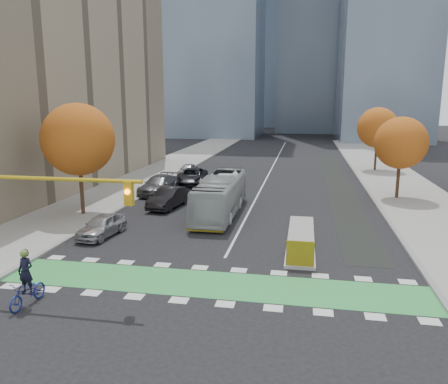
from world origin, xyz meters
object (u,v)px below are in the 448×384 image
at_px(hazard_board, 300,254).
at_px(cyclist, 27,287).
at_px(parked_car_e, 188,170).
at_px(tree_west, 78,140).
at_px(parked_car_a, 102,226).
at_px(parked_car_b, 168,198).
at_px(traffic_signal_west, 22,202).
at_px(tree_east_near, 401,143).
at_px(parked_car_c, 159,185).
at_px(parked_car_d, 192,177).
at_px(tree_east_far, 378,128).
at_px(bus, 221,195).

height_order(hazard_board, cyclist, cyclist).
xyz_separation_m(cyclist, parked_car_e, (-2.00, 32.47, -0.12)).
relative_size(tree_west, parked_car_e, 2.05).
height_order(parked_car_a, parked_car_b, parked_car_b).
relative_size(traffic_signal_west, cyclist, 3.52).
xyz_separation_m(tree_east_near, parked_car_b, (-18.50, -6.50, -4.06)).
height_order(parked_car_a, parked_car_e, parked_car_a).
bearing_deg(parked_car_e, hazard_board, -62.94).
distance_m(tree_west, parked_car_c, 10.21).
distance_m(hazard_board, parked_car_e, 29.33).
distance_m(cyclist, parked_car_b, 17.47).
distance_m(tree_east_near, parked_car_a, 25.32).
height_order(hazard_board, parked_car_b, parked_car_b).
bearing_deg(tree_east_near, traffic_signal_west, -131.52).
xyz_separation_m(parked_car_a, parked_car_d, (1.12, 18.07, 0.11)).
bearing_deg(tree_west, parked_car_a, -50.93).
height_order(tree_east_far, parked_car_e, tree_east_far).
height_order(tree_east_far, parked_car_b, tree_east_far).
distance_m(cyclist, parked_car_e, 32.53).
bearing_deg(parked_car_e, parked_car_a, -87.47).
bearing_deg(tree_west, parked_car_b, 32.44).
xyz_separation_m(tree_east_far, parked_car_d, (-19.66, -12.50, -4.43)).
distance_m(bus, parked_car_c, 9.46).
xyz_separation_m(tree_east_far, cyclist, (-19.50, -39.97, -4.43)).
height_order(hazard_board, tree_east_near, tree_east_near).
height_order(tree_west, parked_car_a, tree_west).
distance_m(bus, parked_car_d, 12.48).
xyz_separation_m(tree_east_near, tree_east_far, (0.50, 16.00, 0.38)).
height_order(tree_east_far, parked_car_d, tree_east_far).
xyz_separation_m(tree_west, traffic_signal_west, (4.07, -12.51, -1.58)).
bearing_deg(cyclist, tree_east_far, 69.29).
bearing_deg(hazard_board, cyclist, -150.71).
distance_m(tree_west, tree_east_near, 26.01).
relative_size(bus, parked_car_c, 1.87).
bearing_deg(hazard_board, tree_east_far, 75.88).
bearing_deg(parked_car_b, bus, -9.04).
height_order(bus, parked_car_a, bus).
relative_size(tree_west, parked_car_a, 2.03).
height_order(hazard_board, tree_east_far, tree_east_far).
xyz_separation_m(hazard_board, parked_car_d, (-11.16, 21.30, 0.01)).
bearing_deg(cyclist, parked_car_c, 100.38).
xyz_separation_m(parked_car_d, parked_car_e, (-1.84, 5.00, -0.12)).
height_order(parked_car_c, parked_car_e, parked_car_c).
bearing_deg(tree_east_far, tree_west, -133.30).
relative_size(traffic_signal_west, parked_car_d, 1.47).
relative_size(tree_east_near, parked_car_d, 1.22).
xyz_separation_m(hazard_board, parked_car_c, (-13.00, 16.30, 0.02)).
bearing_deg(tree_east_near, tree_east_far, 88.21).
xyz_separation_m(tree_east_far, parked_car_c, (-21.50, -17.50, -4.42)).
bearing_deg(parked_car_a, tree_west, 135.08).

